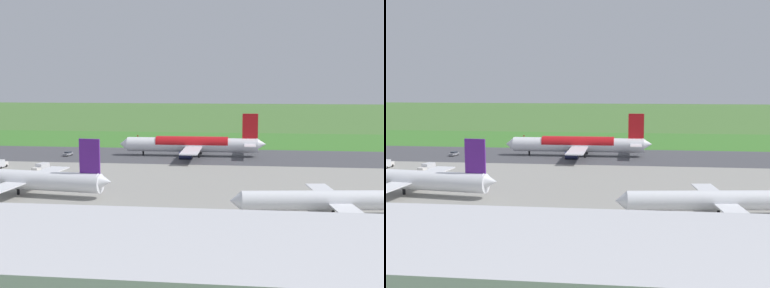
{
  "view_description": "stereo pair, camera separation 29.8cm",
  "coord_description": "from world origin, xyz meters",
  "views": [
    {
      "loc": [
        -33.54,
        178.6,
        28.0
      ],
      "look_at": [
        -13.18,
        0.0,
        4.5
      ],
      "focal_mm": 46.27,
      "sensor_mm": 36.0,
      "label": 1
    },
    {
      "loc": [
        -33.83,
        178.57,
        28.0
      ],
      "look_at": [
        -13.18,
        0.0,
        4.5
      ],
      "focal_mm": 46.27,
      "sensor_mm": 36.0,
      "label": 2
    }
  ],
  "objects": [
    {
      "name": "ground_plane",
      "position": [
        0.0,
        0.0,
        0.0
      ],
      "size": [
        800.0,
        800.0,
        0.0
      ],
      "primitive_type": "plane",
      "color": "#477233"
    },
    {
      "name": "runway_asphalt",
      "position": [
        0.0,
        0.0,
        0.03
      ],
      "size": [
        600.0,
        37.62,
        0.06
      ],
      "primitive_type": "cube",
      "color": "#47474C",
      "rests_on": "ground"
    },
    {
      "name": "apron_concrete",
      "position": [
        0.0,
        70.44,
        0.03
      ],
      "size": [
        440.0,
        110.0,
        0.05
      ],
      "primitive_type": "cube",
      "color": "gray",
      "rests_on": "ground"
    },
    {
      "name": "grass_verge_foreground",
      "position": [
        0.0,
        -41.46,
        0.02
      ],
      "size": [
        600.0,
        80.0,
        0.04
      ],
      "primitive_type": "cube",
      "color": "#3C782B",
      "rests_on": "ground"
    },
    {
      "name": "airliner_main",
      "position": [
        -13.56,
        -0.0,
        4.35
      ],
      "size": [
        53.99,
        44.05,
        15.88
      ],
      "color": "white",
      "rests_on": "ground"
    },
    {
      "name": "airliner_parked_near",
      "position": [
        -51.48,
        76.71,
        3.42
      ],
      "size": [
        42.86,
        35.18,
        12.52
      ],
      "color": "white",
      "rests_on": "ground"
    },
    {
      "name": "airliner_parked_mid",
      "position": [
        21.89,
        65.79,
        3.91
      ],
      "size": [
        49.02,
        40.21,
        14.31
      ],
      "color": "white",
      "rests_on": "ground"
    },
    {
      "name": "service_truck_baggage",
      "position": [
        28.89,
        36.72,
        1.4
      ],
      "size": [
        3.84,
        6.2,
        2.65
      ],
      "color": "silver",
      "rests_on": "ground"
    },
    {
      "name": "service_car_followme",
      "position": [
        32.44,
        4.66,
        0.84
      ],
      "size": [
        2.63,
        4.48,
        1.62
      ],
      "color": "gray",
      "rests_on": "ground"
    },
    {
      "name": "service_truck_fuel",
      "position": [
        44.77,
        31.6,
        1.4
      ],
      "size": [
        2.57,
        5.91,
        2.65
      ],
      "color": "silver",
      "rests_on": "ground"
    },
    {
      "name": "no_stopping_sign",
      "position": [
        16.33,
        -40.7,
        1.65
      ],
      "size": [
        0.6,
        0.1,
        2.79
      ],
      "color": "slate",
      "rests_on": "ground"
    },
    {
      "name": "traffic_cone_orange",
      "position": [
        21.75,
        -40.59,
        0.28
      ],
      "size": [
        0.4,
        0.4,
        0.55
      ],
      "primitive_type": "cone",
      "color": "orange",
      "rests_on": "ground"
    }
  ]
}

